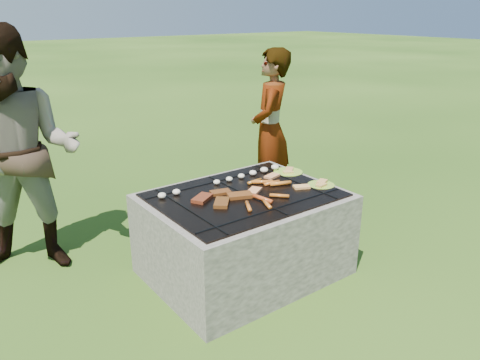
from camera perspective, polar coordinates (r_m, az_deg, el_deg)
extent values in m
plane|color=#214210|center=(3.49, 0.50, -11.08)|extent=(60.00, 60.00, 0.00)
cube|color=gray|center=(3.65, -3.39, -4.35)|extent=(1.30, 0.18, 0.60)
cube|color=#A1988F|center=(3.07, 5.20, -9.41)|extent=(1.30, 0.18, 0.60)
cube|color=gray|center=(3.08, -7.93, -9.41)|extent=(0.18, 0.64, 0.60)
cube|color=gray|center=(3.68, 7.50, -4.29)|extent=(0.18, 0.64, 0.60)
cube|color=black|center=(3.38, 0.51, -7.59)|extent=(0.94, 0.64, 0.48)
sphere|color=#FF5914|center=(3.28, 0.52, -4.18)|extent=(0.10, 0.10, 0.10)
cube|color=black|center=(3.22, 0.53, -1.82)|extent=(1.20, 0.90, 0.01)
cylinder|color=black|center=(2.99, -6.37, -3.61)|extent=(0.01, 0.88, 0.01)
cylinder|color=black|center=(3.22, 0.53, -1.72)|extent=(0.01, 0.88, 0.01)
cylinder|color=black|center=(3.49, 6.42, -0.07)|extent=(0.01, 0.88, 0.01)
cylinder|color=black|center=(2.99, 4.24, -3.53)|extent=(1.18, 0.01, 0.01)
cylinder|color=black|center=(3.46, -2.67, -0.14)|extent=(1.18, 0.01, 0.01)
ellipsoid|color=silver|center=(3.19, -9.49, -1.87)|extent=(0.06, 0.06, 0.04)
ellipsoid|color=white|center=(3.23, -7.75, -1.45)|extent=(0.05, 0.05, 0.04)
ellipsoid|color=white|center=(3.39, -2.85, -0.26)|extent=(0.05, 0.05, 0.04)
ellipsoid|color=white|center=(3.45, -1.32, 0.12)|extent=(0.05, 0.05, 0.03)
ellipsoid|color=white|center=(3.51, 0.16, 0.50)|extent=(0.05, 0.05, 0.04)
ellipsoid|color=white|center=(3.58, 1.58, 0.88)|extent=(0.06, 0.06, 0.04)
ellipsoid|color=#F0E2CC|center=(3.64, 2.96, 1.25)|extent=(0.06, 0.06, 0.04)
ellipsoid|color=beige|center=(3.71, 4.28, 1.58)|extent=(0.06, 0.06, 0.04)
cube|color=#9C361C|center=(3.13, -4.61, -2.22)|extent=(0.18, 0.16, 0.02)
cube|color=#954E1B|center=(3.23, -2.40, -1.50)|extent=(0.15, 0.11, 0.02)
cube|color=brown|center=(3.05, -2.25, -2.77)|extent=(0.17, 0.18, 0.02)
cube|color=#9F561C|center=(3.16, -0.02, -1.88)|extent=(0.19, 0.15, 0.02)
cylinder|color=#CA6921|center=(3.42, 1.80, -0.17)|extent=(0.13, 0.04, 0.02)
cylinder|color=orange|center=(3.41, 2.84, -0.24)|extent=(0.14, 0.10, 0.03)
cylinder|color=orange|center=(3.40, 3.90, -0.36)|extent=(0.13, 0.03, 0.02)
cylinder|color=orange|center=(3.39, 4.97, -0.41)|extent=(0.16, 0.08, 0.03)
cylinder|color=#D64523|center=(3.10, 2.77, -2.30)|extent=(0.06, 0.16, 0.03)
cylinder|color=orange|center=(3.17, 4.82, -1.92)|extent=(0.11, 0.11, 0.02)
cylinder|color=orange|center=(2.99, 1.03, -3.23)|extent=(0.09, 0.13, 0.03)
cylinder|color=orange|center=(3.03, 3.29, -2.93)|extent=(0.07, 0.14, 0.03)
cube|color=#EBAB78|center=(3.26, 1.73, -1.32)|extent=(0.15, 0.13, 0.02)
cube|color=#D9C56F|center=(3.36, 7.51, -0.83)|extent=(0.13, 0.11, 0.02)
cube|color=tan|center=(3.55, 3.93, 0.48)|extent=(0.13, 0.10, 0.02)
cylinder|color=gold|center=(3.68, 5.88, 0.94)|extent=(0.28, 0.28, 0.01)
cube|color=#F2E07C|center=(3.65, 5.87, 0.99)|extent=(0.09, 0.07, 0.01)
cube|color=tan|center=(3.71, 6.03, 1.32)|extent=(0.11, 0.10, 0.02)
cylinder|color=yellow|center=(3.45, 9.85, -0.64)|extent=(0.21, 0.21, 0.01)
cube|color=tan|center=(3.41, 9.87, -0.57)|extent=(0.09, 0.06, 0.01)
cube|color=tan|center=(3.47, 9.97, -0.20)|extent=(0.11, 0.09, 0.02)
imported|color=gray|center=(4.40, 3.71, 6.09)|extent=(0.64, 0.64, 1.50)
imported|color=gray|center=(3.55, -25.23, 2.79)|extent=(1.06, 0.99, 1.73)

